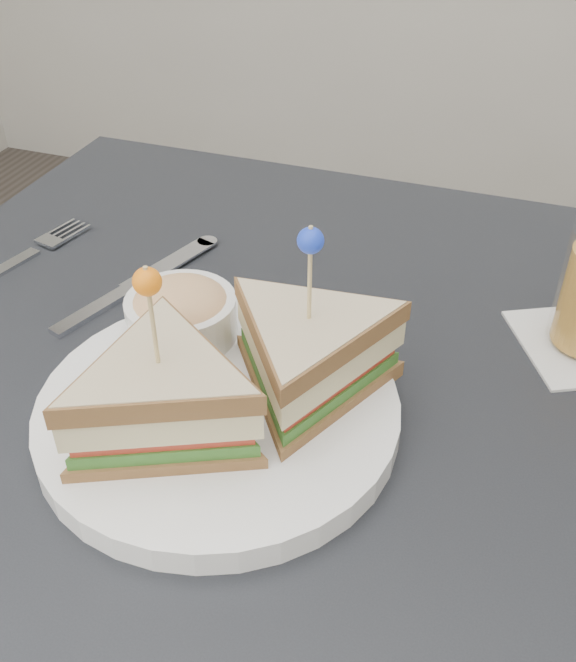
% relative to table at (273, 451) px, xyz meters
% --- Properties ---
extents(table, '(0.80, 0.80, 0.75)m').
position_rel_table_xyz_m(table, '(0.00, 0.00, 0.00)').
color(table, black).
rests_on(table, ground).
extents(plate_meal, '(0.31, 0.29, 0.16)m').
position_rel_table_xyz_m(plate_meal, '(-0.02, -0.05, 0.12)').
color(plate_meal, white).
rests_on(plate_meal, table).
extents(cutlery_fork, '(0.06, 0.19, 0.01)m').
position_rel_table_xyz_m(cutlery_fork, '(-0.30, 0.09, 0.08)').
color(cutlery_fork, '#B6BBC1').
rests_on(cutlery_fork, table).
extents(cutlery_knife, '(0.08, 0.20, 0.01)m').
position_rel_table_xyz_m(cutlery_knife, '(-0.17, 0.09, 0.08)').
color(cutlery_knife, silver).
rests_on(cutlery_knife, table).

